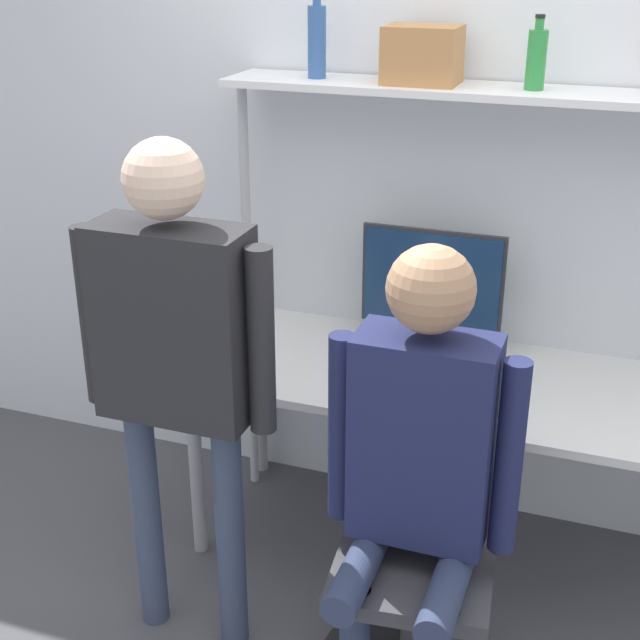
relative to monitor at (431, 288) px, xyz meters
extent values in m
plane|color=#4C4C51|center=(0.14, -0.57, -0.98)|extent=(12.00, 12.00, 0.00)
cube|color=silver|center=(0.14, 0.19, 0.37)|extent=(8.00, 0.06, 2.70)
cube|color=silver|center=(0.14, -0.20, -0.25)|extent=(1.84, 0.71, 0.03)
cylinder|color=#A5A5AA|center=(-0.72, -0.49, -0.62)|extent=(0.05, 0.05, 0.71)
cylinder|color=#A5A5AA|center=(-0.72, 0.10, -0.62)|extent=(0.05, 0.05, 0.71)
cube|color=white|center=(0.14, 0.00, 0.69)|extent=(1.75, 0.29, 0.02)
cylinder|color=#B2B2B7|center=(-0.72, 0.00, -0.13)|extent=(0.04, 0.04, 1.68)
cylinder|color=#333338|center=(0.00, 0.00, -0.23)|extent=(0.22, 0.22, 0.01)
cylinder|color=#333338|center=(0.00, 0.00, -0.19)|extent=(0.06, 0.06, 0.08)
cube|color=#333338|center=(0.00, 0.00, 0.03)|extent=(0.51, 0.01, 0.37)
cube|color=navy|center=(0.00, 0.00, 0.03)|extent=(0.49, 0.02, 0.35)
cube|color=#BCBCC1|center=(0.11, -0.38, -0.23)|extent=(0.30, 0.22, 0.01)
cube|color=black|center=(0.11, -0.39, -0.23)|extent=(0.26, 0.12, 0.00)
cube|color=#BCBCC1|center=(0.11, -0.30, -0.13)|extent=(0.30, 0.08, 0.21)
cube|color=#194C8C|center=(0.11, -0.31, -0.13)|extent=(0.27, 0.06, 0.18)
cube|color=silver|center=(0.33, -0.36, -0.23)|extent=(0.07, 0.15, 0.01)
cube|color=black|center=(0.33, -0.36, -0.23)|extent=(0.06, 0.13, 0.00)
cylinder|color=#4C4C51|center=(0.17, -0.85, -0.74)|extent=(0.06, 0.06, 0.34)
cube|color=#3F3F44|center=(0.17, -0.85, -0.55)|extent=(0.51, 0.51, 0.05)
cube|color=#3F3F44|center=(0.15, -0.64, -0.30)|extent=(0.42, 0.08, 0.45)
cylinder|color=#2D3856|center=(0.05, -0.99, -0.48)|extent=(0.10, 0.38, 0.10)
cylinder|color=#2D3856|center=(0.30, -0.99, -0.48)|extent=(0.10, 0.38, 0.10)
cube|color=#1E234C|center=(0.17, -0.82, -0.12)|extent=(0.39, 0.20, 0.62)
cylinder|color=#1E234C|center=(-0.06, -0.82, -0.14)|extent=(0.08, 0.08, 0.59)
cylinder|color=#1E234C|center=(0.41, -0.82, -0.14)|extent=(0.08, 0.08, 0.59)
sphere|color=tan|center=(0.17, -0.82, 0.32)|extent=(0.24, 0.24, 0.24)
cylinder|color=#38425B|center=(-0.70, -0.87, -0.56)|extent=(0.09, 0.09, 0.82)
cylinder|color=#38425B|center=(-0.41, -0.87, -0.56)|extent=(0.09, 0.09, 0.82)
cube|color=#262628|center=(-0.55, -0.87, 0.14)|extent=(0.45, 0.20, 0.58)
cylinder|color=#262628|center=(-0.83, -0.87, 0.12)|extent=(0.08, 0.08, 0.55)
cylinder|color=#262628|center=(-0.28, -0.87, 0.12)|extent=(0.08, 0.08, 0.55)
sphere|color=beige|center=(-0.55, -0.87, 0.56)|extent=(0.22, 0.22, 0.22)
cylinder|color=#335999|center=(-0.43, 0.00, 0.82)|extent=(0.06, 0.06, 0.23)
cylinder|color=#2D8C3F|center=(0.29, 0.00, 0.80)|extent=(0.06, 0.06, 0.18)
cylinder|color=#2D8C3F|center=(0.29, 0.00, 0.91)|extent=(0.03, 0.03, 0.03)
cylinder|color=black|center=(0.29, 0.00, 0.93)|extent=(0.03, 0.03, 0.01)
cube|color=#B27A47|center=(-0.07, 0.00, 0.80)|extent=(0.24, 0.19, 0.18)
camera|label=1|loc=(0.62, -2.91, 1.16)|focal=50.00mm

